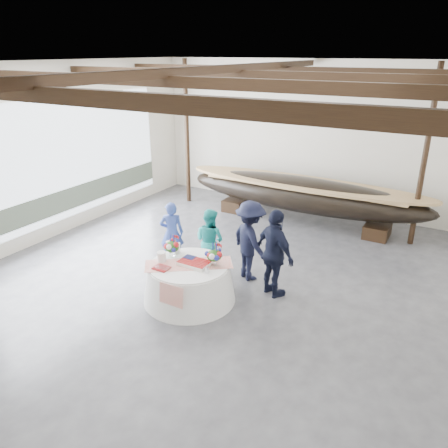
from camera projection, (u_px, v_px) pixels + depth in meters
The scene contains 13 objects.
floor at pixel (204, 286), 9.38m from camera, with size 10.00×12.00×0.01m, color #3D3D42.
wall_back at pixel (307, 137), 13.38m from camera, with size 10.00×0.02×4.50m, color silver.
wall_left at pixel (33, 157), 10.85m from camera, with size 0.02×12.00×4.50m, color silver.
ceiling at pixel (200, 63), 7.71m from camera, with size 10.00×12.00×0.01m, color white.
pavilion_structure at pixel (222, 89), 8.53m from camera, with size 9.80×11.76×4.50m.
open_bay at pixel (68, 165), 11.79m from camera, with size 0.03×7.00×3.20m.
longboat_display at pixel (303, 194), 12.54m from camera, with size 7.23×1.45×1.36m.
banquet_table at pixel (189, 282), 8.74m from camera, with size 1.85×1.85×0.79m.
tabletop_items at pixel (189, 254), 8.68m from camera, with size 1.71×1.45×0.40m.
guest_woman_blue at pixel (172, 233), 10.17m from camera, with size 0.55×0.36×1.51m, color navy.
guest_woman_teal at pixel (210, 240), 9.80m from camera, with size 0.72×0.56×1.49m, color teal.
guest_man_left at pixel (250, 241), 9.41m from camera, with size 1.15×0.66×1.79m, color black.
guest_man_right at pixel (275, 254), 8.72m from camera, with size 1.09×0.45×1.86m, color black.
Camera 1 is at (4.45, -6.92, 4.72)m, focal length 35.00 mm.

